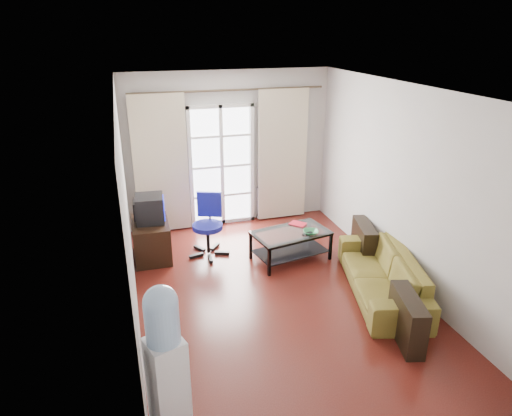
{
  "coord_description": "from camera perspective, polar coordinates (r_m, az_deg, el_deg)",
  "views": [
    {
      "loc": [
        -1.74,
        -5.0,
        3.37
      ],
      "look_at": [
        -0.17,
        0.35,
        1.13
      ],
      "focal_mm": 32.0,
      "sensor_mm": 36.0,
      "label": 1
    }
  ],
  "objects": [
    {
      "name": "french_door",
      "position": [
        8.04,
        -4.3,
        5.21
      ],
      "size": [
        1.16,
        0.06,
        2.15
      ],
      "color": "white",
      "rests_on": "wall_back"
    },
    {
      "name": "tv_stand",
      "position": [
        7.23,
        -12.91,
        -3.91
      ],
      "size": [
        0.55,
        0.81,
        0.59
      ],
      "primitive_type": "cube",
      "rotation": [
        0.0,
        0.0,
        -0.01
      ],
      "color": "black",
      "rests_on": "floor"
    },
    {
      "name": "wall_back",
      "position": [
        8.05,
        -3.39,
        7.29
      ],
      "size": [
        3.6,
        0.02,
        2.7
      ],
      "primitive_type": "cube",
      "color": "#B7B2AE",
      "rests_on": "floor"
    },
    {
      "name": "crt_tv",
      "position": [
        7.08,
        -13.25,
        -0.08
      ],
      "size": [
        0.48,
        0.47,
        0.41
      ],
      "rotation": [
        0.0,
        0.0,
        -0.07
      ],
      "color": "black",
      "rests_on": "tv_stand"
    },
    {
      "name": "floor",
      "position": [
        6.27,
        2.42,
        -10.66
      ],
      "size": [
        5.2,
        5.2,
        0.0
      ],
      "primitive_type": "plane",
      "color": "#541B14",
      "rests_on": "ground"
    },
    {
      "name": "book",
      "position": [
        7.12,
        4.93,
        -2.26
      ],
      "size": [
        0.42,
        0.42,
        0.02
      ],
      "primitive_type": "imported",
      "rotation": [
        0.0,
        0.0,
        0.75
      ],
      "color": "#9C2A13",
      "rests_on": "coffee_table"
    },
    {
      "name": "ceiling",
      "position": [
        5.33,
        2.9,
        14.61
      ],
      "size": [
        5.2,
        5.2,
        0.0
      ],
      "primitive_type": "plane",
      "rotation": [
        3.14,
        0.0,
        0.0
      ],
      "color": "white",
      "rests_on": "wall_back"
    },
    {
      "name": "bowl",
      "position": [
        6.89,
        6.85,
        -3.02
      ],
      "size": [
        0.35,
        0.35,
        0.06
      ],
      "primitive_type": "imported",
      "rotation": [
        0.0,
        0.0,
        -0.3
      ],
      "color": "green",
      "rests_on": "coffee_table"
    },
    {
      "name": "wall_left",
      "position": [
        5.39,
        -15.79,
        -1.02
      ],
      "size": [
        0.02,
        5.2,
        2.7
      ],
      "primitive_type": "cube",
      "color": "#B7B2AE",
      "rests_on": "floor"
    },
    {
      "name": "task_chair",
      "position": [
        7.2,
        -5.97,
        -3.62
      ],
      "size": [
        0.85,
        0.85,
        0.97
      ],
      "rotation": [
        0.0,
        0.0,
        -0.37
      ],
      "color": "black",
      "rests_on": "floor"
    },
    {
      "name": "radiator",
      "position": [
        8.48,
        2.19,
        0.83
      ],
      "size": [
        0.64,
        0.12,
        0.64
      ],
      "primitive_type": "cube",
      "color": "#949597",
      "rests_on": "floor"
    },
    {
      "name": "water_cooler",
      "position": [
        4.12,
        -11.24,
        -17.89
      ],
      "size": [
        0.38,
        0.38,
        1.46
      ],
      "rotation": [
        0.0,
        0.0,
        0.33
      ],
      "color": "white",
      "rests_on": "floor"
    },
    {
      "name": "curtain_rod",
      "position": [
        7.76,
        -3.39,
        14.49
      ],
      "size": [
        3.3,
        0.04,
        0.04
      ],
      "primitive_type": "cylinder",
      "rotation": [
        0.0,
        1.57,
        0.0
      ],
      "color": "#4C3F2D",
      "rests_on": "wall_back"
    },
    {
      "name": "wall_front",
      "position": [
        3.58,
        16.56,
        -13.49
      ],
      "size": [
        3.6,
        0.02,
        2.7
      ],
      "primitive_type": "cube",
      "color": "#B7B2AE",
      "rests_on": "floor"
    },
    {
      "name": "curtain_left",
      "position": [
        7.8,
        -11.8,
        5.25
      ],
      "size": [
        0.9,
        0.07,
        2.35
      ],
      "primitive_type": "cube",
      "color": "beige",
      "rests_on": "curtain_rod"
    },
    {
      "name": "curtain_right",
      "position": [
        8.24,
        3.32,
        6.55
      ],
      "size": [
        0.9,
        0.07,
        2.35
      ],
      "primitive_type": "cube",
      "color": "beige",
      "rests_on": "curtain_rod"
    },
    {
      "name": "remote",
      "position": [
        6.88,
        6.43,
        -3.21
      ],
      "size": [
        0.18,
        0.11,
        0.02
      ],
      "primitive_type": "cube",
      "rotation": [
        0.0,
        0.0,
        0.34
      ],
      "color": "black",
      "rests_on": "coffee_table"
    },
    {
      "name": "sofa",
      "position": [
        6.37,
        15.47,
        -7.95
      ],
      "size": [
        2.36,
        1.75,
        0.58
      ],
      "primitive_type": "imported",
      "rotation": [
        0.0,
        0.0,
        -1.83
      ],
      "color": "olive",
      "rests_on": "floor"
    },
    {
      "name": "coffee_table",
      "position": [
        7.01,
        4.35,
        -4.21
      ],
      "size": [
        1.24,
        0.86,
        0.46
      ],
      "rotation": [
        0.0,
        0.0,
        0.2
      ],
      "color": "silver",
      "rests_on": "floor"
    },
    {
      "name": "wall_right",
      "position": [
        6.45,
        17.97,
        2.5
      ],
      "size": [
        0.02,
        5.2,
        2.7
      ],
      "primitive_type": "cube",
      "color": "#B7B2AE",
      "rests_on": "floor"
    }
  ]
}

